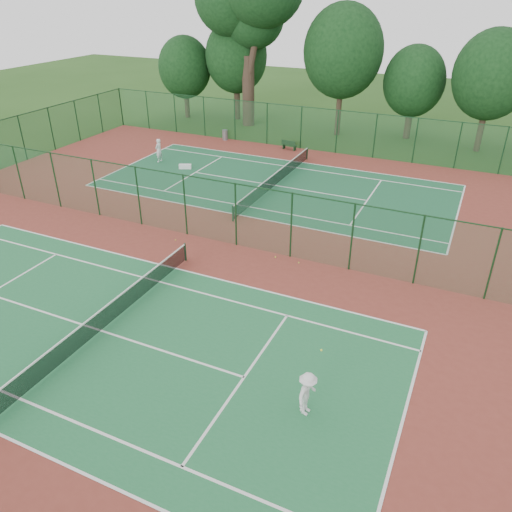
{
  "coord_description": "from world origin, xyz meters",
  "views": [
    {
      "loc": [
        12.43,
        -21.0,
        12.34
      ],
      "look_at": [
        4.23,
        -3.32,
        1.6
      ],
      "focal_mm": 35.0,
      "sensor_mm": 36.0,
      "label": 1
    }
  ],
  "objects_px": {
    "trash_bin": "(225,135)",
    "bench": "(289,145)",
    "player_near": "(307,394)",
    "player_far": "(159,150)",
    "kit_bag": "(185,167)"
  },
  "relations": [
    {
      "from": "trash_bin",
      "to": "bench",
      "type": "relative_size",
      "value": 0.65
    },
    {
      "from": "trash_bin",
      "to": "bench",
      "type": "distance_m",
      "value": 6.25
    },
    {
      "from": "player_far",
      "to": "kit_bag",
      "type": "relative_size",
      "value": 1.96
    },
    {
      "from": "player_far",
      "to": "trash_bin",
      "type": "distance_m",
      "value": 7.8
    },
    {
      "from": "player_near",
      "to": "player_far",
      "type": "relative_size",
      "value": 0.9
    },
    {
      "from": "player_near",
      "to": "kit_bag",
      "type": "xyz_separation_m",
      "value": [
        -16.49,
        19.03,
        -0.65
      ]
    },
    {
      "from": "trash_bin",
      "to": "kit_bag",
      "type": "xyz_separation_m",
      "value": [
        0.95,
        -8.19,
        -0.27
      ]
    },
    {
      "from": "player_far",
      "to": "kit_bag",
      "type": "distance_m",
      "value": 2.88
    },
    {
      "from": "bench",
      "to": "trash_bin",
      "type": "bearing_deg",
      "value": -174.27
    },
    {
      "from": "player_far",
      "to": "trash_bin",
      "type": "relative_size",
      "value": 2.02
    },
    {
      "from": "player_near",
      "to": "bench",
      "type": "relative_size",
      "value": 1.19
    },
    {
      "from": "player_far",
      "to": "kit_bag",
      "type": "xyz_separation_m",
      "value": [
        2.71,
        -0.61,
        -0.73
      ]
    },
    {
      "from": "player_near",
      "to": "trash_bin",
      "type": "bearing_deg",
      "value": 38.49
    },
    {
      "from": "player_near",
      "to": "trash_bin",
      "type": "relative_size",
      "value": 1.82
    },
    {
      "from": "player_near",
      "to": "bench",
      "type": "height_order",
      "value": "player_near"
    }
  ]
}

